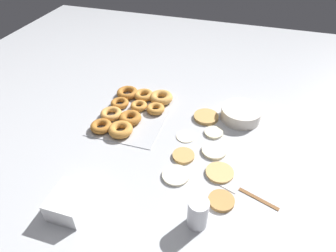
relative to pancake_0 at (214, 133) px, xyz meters
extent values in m
plane|color=#B2B5BA|center=(0.14, -0.12, -0.01)|extent=(3.00, 3.00, 0.00)
cylinder|color=beige|center=(0.00, 0.00, 0.00)|extent=(0.08, 0.08, 0.01)
cylinder|color=beige|center=(0.11, 0.02, 0.00)|extent=(0.10, 0.10, 0.01)
cylinder|color=beige|center=(0.29, -0.09, 0.00)|extent=(0.10, 0.10, 0.01)
cylinder|color=#B27F42|center=(0.35, 0.09, 0.00)|extent=(0.09, 0.09, 0.01)
cylinder|color=silver|center=(0.06, -0.11, 0.00)|extent=(0.08, 0.08, 0.01)
cylinder|color=tan|center=(-0.10, -0.05, 0.00)|extent=(0.12, 0.12, 0.02)
cylinder|color=tan|center=(0.23, 0.06, 0.00)|extent=(0.11, 0.11, 0.01)
cylinder|color=tan|center=(0.18, -0.09, 0.00)|extent=(0.09, 0.09, 0.01)
cube|color=#ADAFB5|center=(-0.02, -0.39, 0.00)|extent=(0.41, 0.31, 0.01)
torus|color=#AD6B28|center=(-0.16, -0.48, 0.02)|extent=(0.11, 0.11, 0.03)
torus|color=#AD6B28|center=(-0.07, -0.48, 0.01)|extent=(0.09, 0.09, 0.03)
torus|color=#D19347|center=(0.03, -0.48, 0.01)|extent=(0.10, 0.10, 0.03)
torus|color=#AD6B28|center=(0.12, -0.48, 0.02)|extent=(0.10, 0.10, 0.03)
torus|color=#C68438|center=(-0.17, -0.39, 0.02)|extent=(0.10, 0.10, 0.03)
torus|color=#C68438|center=(-0.07, -0.38, 0.01)|extent=(0.08, 0.08, 0.03)
torus|color=#AD6B28|center=(0.03, -0.38, 0.02)|extent=(0.10, 0.10, 0.03)
torus|color=#C68438|center=(0.12, -0.39, 0.02)|extent=(0.11, 0.11, 0.03)
torus|color=#D19347|center=(-0.17, -0.30, 0.02)|extent=(0.12, 0.12, 0.04)
torus|color=#C68438|center=(-0.07, -0.30, 0.01)|extent=(0.09, 0.09, 0.03)
cylinder|color=silver|center=(-0.15, 0.10, 0.02)|extent=(0.19, 0.19, 0.06)
cube|color=white|center=(0.53, -0.39, 0.01)|extent=(0.14, 0.12, 0.02)
cube|color=white|center=(0.53, -0.39, 0.03)|extent=(0.14, 0.12, 0.02)
cube|color=white|center=(0.53, -0.39, 0.06)|extent=(0.14, 0.12, 0.02)
cylinder|color=white|center=(0.46, 0.03, 0.05)|extent=(0.07, 0.07, 0.11)
cube|color=brown|center=(0.30, 0.21, 0.00)|extent=(0.06, 0.15, 0.01)
cube|color=#BCBCC1|center=(0.26, 0.09, 0.00)|extent=(0.10, 0.14, 0.01)
camera|label=1|loc=(1.02, 0.10, 0.86)|focal=32.00mm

